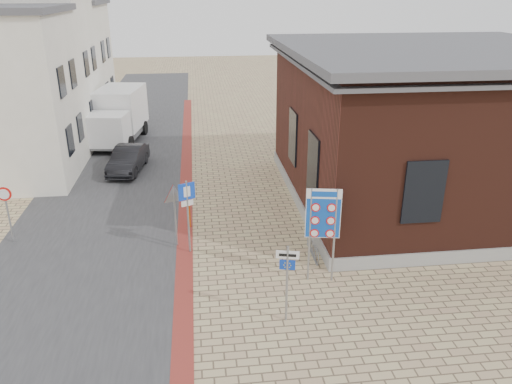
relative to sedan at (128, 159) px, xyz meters
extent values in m
plane|color=tan|center=(5.02, -12.22, -0.65)|extent=(120.00, 120.00, 0.00)
cube|color=#38383A|center=(-0.48, 2.78, -0.64)|extent=(7.00, 60.00, 0.02)
cube|color=maroon|center=(3.02, -2.22, -0.64)|extent=(0.60, 40.00, 0.02)
cube|color=gray|center=(14.02, -5.22, -0.40)|extent=(12.15, 12.15, 0.50)
cube|color=#461F16|center=(14.02, -5.22, 2.85)|extent=(12.00, 12.00, 6.00)
cube|color=#4F4F54|center=(14.02, -5.22, 6.00)|extent=(13.00, 13.00, 0.30)
cube|color=#4F4F54|center=(14.02, -5.22, 5.60)|extent=(12.70, 12.70, 0.15)
cube|color=black|center=(8.00, -8.22, 2.15)|extent=(0.12, 1.60, 2.40)
cube|color=black|center=(8.00, -4.22, 2.15)|extent=(0.12, 1.60, 2.40)
cube|color=black|center=(11.02, -11.24, 2.15)|extent=(1.40, 0.12, 2.20)
cube|color=black|center=(-2.46, -1.42, 1.55)|extent=(0.10, 1.10, 1.40)
cube|color=black|center=(-2.46, 0.98, 1.55)|extent=(0.10, 1.10, 1.40)
cube|color=black|center=(-2.46, -1.42, 4.35)|extent=(0.10, 1.10, 1.40)
cube|color=black|center=(-2.46, 0.98, 4.35)|extent=(0.10, 1.10, 1.40)
cube|color=silver|center=(-5.98, 5.78, 3.75)|extent=(7.00, 6.00, 8.80)
cube|color=black|center=(-2.46, 4.58, 1.55)|extent=(0.10, 1.10, 1.40)
cube|color=black|center=(-2.46, 6.98, 1.55)|extent=(0.10, 1.10, 1.40)
cube|color=black|center=(-2.46, 4.58, 4.35)|extent=(0.10, 1.10, 1.40)
cube|color=black|center=(-2.46, 6.98, 4.35)|extent=(0.10, 1.10, 1.40)
cube|color=silver|center=(-5.98, 11.78, 3.35)|extent=(7.00, 6.00, 8.00)
cube|color=#4F4F54|center=(-5.98, 11.78, 7.50)|extent=(7.40, 6.40, 0.30)
cube|color=black|center=(-2.46, 10.58, 1.55)|extent=(0.10, 1.10, 1.40)
cube|color=black|center=(-2.46, 12.98, 1.55)|extent=(0.10, 1.10, 1.40)
cube|color=black|center=(-2.46, 10.58, 4.35)|extent=(0.10, 1.10, 1.40)
cube|color=black|center=(-2.46, 12.98, 4.35)|extent=(0.10, 1.10, 1.40)
torus|color=slate|center=(7.67, -10.62, -0.37)|extent=(0.04, 0.60, 0.60)
torus|color=slate|center=(7.67, -10.32, -0.37)|extent=(0.04, 0.60, 0.60)
torus|color=slate|center=(7.67, -10.02, -0.37)|extent=(0.04, 0.60, 0.60)
torus|color=slate|center=(7.67, -9.72, -0.37)|extent=(0.04, 0.60, 0.60)
torus|color=slate|center=(7.67, -9.42, -0.37)|extent=(0.04, 0.60, 0.60)
cube|color=slate|center=(7.67, -10.02, -0.63)|extent=(0.08, 1.60, 0.04)
imported|color=black|center=(0.00, 0.00, 0.00)|extent=(1.96, 4.13, 1.31)
cube|color=slate|center=(-1.21, 5.52, -0.15)|extent=(3.23, 6.37, 0.28)
cube|color=white|center=(-1.52, 3.40, 0.76)|extent=(2.62, 2.24, 1.81)
cube|color=black|center=(-1.65, 2.57, 1.09)|extent=(2.13, 0.39, 0.90)
cube|color=white|center=(-1.06, 6.53, 1.32)|extent=(3.05, 4.38, 2.48)
cylinder|color=black|center=(-2.65, 3.91, -0.20)|extent=(0.41, 0.93, 0.90)
cylinder|color=black|center=(-0.30, 3.57, -0.20)|extent=(0.41, 0.93, 0.90)
cylinder|color=black|center=(-2.12, 7.48, -0.20)|extent=(0.41, 0.93, 0.90)
cylinder|color=black|center=(0.23, 7.14, -0.20)|extent=(0.41, 0.93, 0.90)
cylinder|color=gray|center=(7.13, -11.65, 0.99)|extent=(0.07, 0.07, 3.28)
cylinder|color=gray|center=(7.91, -11.79, 0.99)|extent=(0.07, 0.07, 3.28)
cube|color=white|center=(7.52, -11.72, 1.78)|extent=(1.11, 0.25, 1.68)
cube|color=#0F49B6|center=(7.52, -11.72, 1.78)|extent=(1.07, 0.24, 1.64)
cube|color=white|center=(7.52, -11.72, 2.45)|extent=(1.07, 0.25, 0.32)
cylinder|color=gray|center=(6.02, -13.72, 0.57)|extent=(0.07, 0.07, 2.44)
cube|color=white|center=(6.02, -13.72, 1.52)|extent=(0.65, 0.19, 0.23)
cube|color=#0F38B7|center=(6.02, -13.72, 1.20)|extent=(0.44, 0.14, 0.30)
cylinder|color=gray|center=(3.22, -9.29, 0.75)|extent=(0.07, 0.07, 2.81)
cube|color=blue|center=(3.22, -9.29, 1.76)|extent=(0.58, 0.29, 0.62)
cube|color=white|center=(3.22, -9.29, 1.31)|extent=(0.43, 0.22, 0.20)
cylinder|color=gray|center=(2.73, -8.72, 0.52)|extent=(0.07, 0.07, 2.35)
cylinder|color=gray|center=(-3.48, -7.72, 0.48)|extent=(0.07, 0.07, 2.28)
cylinder|color=red|center=(-3.48, -7.72, 1.37)|extent=(0.54, 0.03, 0.54)
cylinder|color=#DF4D0B|center=(3.22, -7.22, -0.17)|extent=(0.11, 0.11, 0.96)
camera|label=1|loc=(3.67, -25.66, 8.39)|focal=35.00mm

